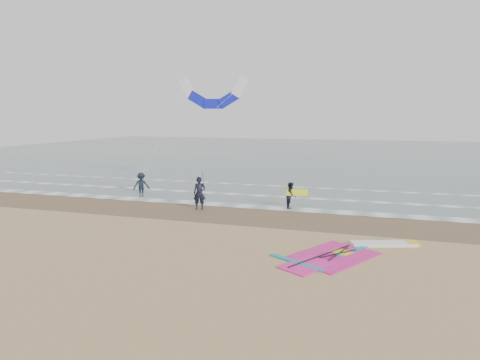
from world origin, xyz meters
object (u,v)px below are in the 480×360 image
(person_walking, at_px, (291,195))
(person_wading, at_px, (141,181))
(windsurf_rig, at_px, (348,253))
(person_standing, at_px, (199,193))
(surf_kite, at_px, (213,96))

(person_walking, xyz_separation_m, person_wading, (-11.63, 1.94, 0.12))
(windsurf_rig, relative_size, person_walking, 3.68)
(person_standing, height_order, person_walking, person_standing)
(windsurf_rig, height_order, person_standing, person_standing)
(person_standing, distance_m, person_walking, 5.66)
(person_wading, bearing_deg, person_walking, -50.14)
(person_standing, xyz_separation_m, person_walking, (5.32, 1.94, -0.19))
(person_standing, distance_m, person_wading, 7.41)
(person_walking, distance_m, surf_kite, 11.26)
(person_walking, relative_size, person_wading, 0.87)
(person_standing, bearing_deg, surf_kite, 87.15)
(person_wading, distance_m, surf_kite, 8.53)
(person_wading, relative_size, surf_kite, 0.25)
(windsurf_rig, relative_size, person_standing, 3.00)
(windsurf_rig, distance_m, person_wading, 18.50)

